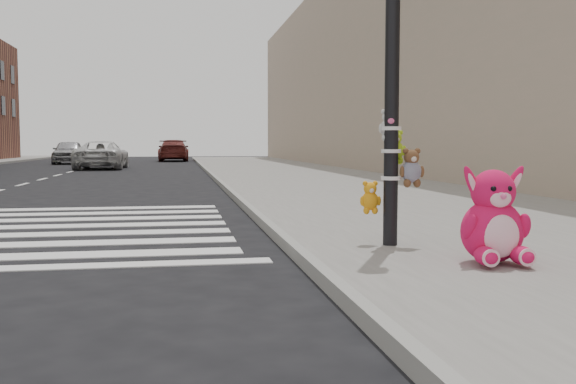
{
  "coord_description": "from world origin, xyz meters",
  "views": [
    {
      "loc": [
        0.26,
        -5.02,
        1.27
      ],
      "look_at": [
        1.44,
        1.79,
        0.75
      ],
      "focal_mm": 40.0,
      "sensor_mm": 36.0,
      "label": 1
    }
  ],
  "objects": [
    {
      "name": "signal_pole",
      "position": [
        2.62,
        1.81,
        1.77
      ],
      "size": [
        0.69,
        0.49,
        4.0
      ],
      "color": "black",
      "rests_on": "sidewalk_near"
    },
    {
      "name": "pink_bunny",
      "position": [
        3.2,
        0.57,
        0.53
      ],
      "size": [
        0.67,
        0.72,
        0.95
      ],
      "rotation": [
        0.0,
        0.0,
        -0.06
      ],
      "color": "#E51353",
      "rests_on": "sidewalk_near"
    },
    {
      "name": "car_silver_deep",
      "position": [
        -6.5,
        37.31,
        0.75
      ],
      "size": [
        2.05,
        4.52,
        1.51
      ],
      "primitive_type": "imported",
      "rotation": [
        0.0,
        0.0,
        0.06
      ],
      "color": "#A2A2A7",
      "rests_on": "ground"
    },
    {
      "name": "red_teddy",
      "position": [
        3.4,
        1.18,
        0.23
      ],
      "size": [
        0.13,
        0.09,
        0.18
      ],
      "primitive_type": null,
      "rotation": [
        0.0,
        0.0,
        0.07
      ],
      "color": "red",
      "rests_on": "sidewalk_near"
    },
    {
      "name": "bld_near",
      "position": [
        10.5,
        20.0,
        5.0
      ],
      "size": [
        5.0,
        60.0,
        10.0
      ],
      "primitive_type": "cube",
      "color": "gray",
      "rests_on": "ground"
    },
    {
      "name": "car_maroon_near",
      "position": [
        0.0,
        42.69,
        0.77
      ],
      "size": [
        2.19,
        5.34,
        1.55
      ],
      "primitive_type": "imported",
      "rotation": [
        0.0,
        0.0,
        3.14
      ],
      "color": "maroon",
      "rests_on": "ground"
    },
    {
      "name": "curb_edge",
      "position": [
        1.55,
        10.0,
        0.07
      ],
      "size": [
        0.12,
        80.0,
        0.15
      ],
      "primitive_type": "cube",
      "color": "gray",
      "rests_on": "ground"
    },
    {
      "name": "ground",
      "position": [
        0.0,
        0.0,
        0.0
      ],
      "size": [
        120.0,
        120.0,
        0.0
      ],
      "primitive_type": "plane",
      "color": "black",
      "rests_on": "ground"
    },
    {
      "name": "sidewalk_near",
      "position": [
        5.0,
        10.0,
        0.07
      ],
      "size": [
        7.0,
        80.0,
        0.14
      ],
      "primitive_type": "cube",
      "color": "slate",
      "rests_on": "ground"
    },
    {
      "name": "car_white_near",
      "position": [
        -3.5,
        28.51,
        0.7
      ],
      "size": [
        2.35,
        5.05,
        1.4
      ],
      "primitive_type": "imported",
      "rotation": [
        0.0,
        0.0,
        3.14
      ],
      "color": "silver",
      "rests_on": "ground"
    }
  ]
}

